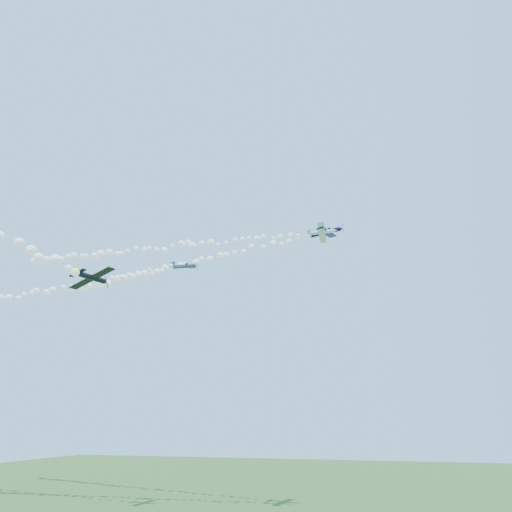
% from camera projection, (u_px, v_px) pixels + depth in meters
% --- Properties ---
extents(plane_white, '(6.38, 6.41, 2.08)m').
position_uv_depth(plane_white, '(322.00, 232.00, 87.38)').
color(plane_white, white).
extents(smoke_trail_white, '(66.70, 4.97, 2.74)m').
position_uv_depth(smoke_trail_white, '(162.00, 248.00, 94.52)').
color(smoke_trail_white, white).
extents(plane_navy, '(7.73, 8.13, 2.24)m').
position_uv_depth(plane_navy, '(326.00, 232.00, 89.33)').
color(plane_navy, '#0D0F3D').
extents(smoke_trail_navy, '(76.30, 22.88, 3.01)m').
position_uv_depth(smoke_trail_navy, '(173.00, 267.00, 108.93)').
color(smoke_trail_navy, white).
extents(plane_grey, '(6.61, 6.80, 2.51)m').
position_uv_depth(plane_grey, '(184.00, 266.00, 87.80)').
color(plane_grey, '#383D52').
extents(smoke_trail_grey, '(68.82, 13.36, 3.02)m').
position_uv_depth(smoke_trail_grey, '(54.00, 290.00, 101.86)').
color(smoke_trail_grey, white).
extents(plane_black, '(6.69, 6.71, 2.48)m').
position_uv_depth(plane_black, '(92.00, 278.00, 59.84)').
color(plane_black, black).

